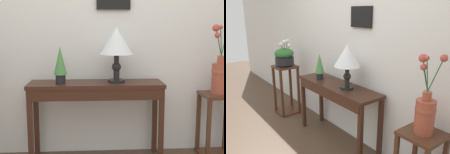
{
  "view_description": "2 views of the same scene",
  "coord_description": "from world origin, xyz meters",
  "views": [
    {
      "loc": [
        -0.18,
        -1.63,
        1.27
      ],
      "look_at": [
        0.0,
        1.3,
        0.8
      ],
      "focal_mm": 49.88,
      "sensor_mm": 36.0,
      "label": 1
    },
    {
      "loc": [
        1.96,
        -0.37,
        1.61
      ],
      "look_at": [
        -0.23,
        1.31,
        0.82
      ],
      "focal_mm": 36.78,
      "sensor_mm": 36.0,
      "label": 2
    }
  ],
  "objects": [
    {
      "name": "back_wall_with_art",
      "position": [
        0.0,
        1.5,
        1.4
      ],
      "size": [
        9.0,
        0.13,
        2.8
      ],
      "color": "silver",
      "rests_on": "ground"
    },
    {
      "name": "flower_vase_tall_right",
      "position": [
        1.03,
        1.23,
        0.84
      ],
      "size": [
        0.21,
        0.17,
        0.67
      ],
      "color": "#9E4733",
      "rests_on": "pedestal_stand_right"
    },
    {
      "name": "console_table",
      "position": [
        -0.15,
        1.2,
        0.65
      ],
      "size": [
        1.25,
        0.36,
        0.76
      ],
      "color": "#381E14",
      "rests_on": "ground"
    },
    {
      "name": "pedestal_stand_right",
      "position": [
        1.03,
        1.23,
        0.32
      ],
      "size": [
        0.33,
        0.33,
        0.64
      ],
      "color": "#472819",
      "rests_on": "ground"
    },
    {
      "name": "table_lamp",
      "position": [
        0.04,
        1.23,
        1.13
      ],
      "size": [
        0.3,
        0.3,
        0.51
      ],
      "color": "black",
      "rests_on": "console_table"
    },
    {
      "name": "potted_plant_on_console",
      "position": [
        -0.47,
        1.19,
        0.95
      ],
      "size": [
        0.12,
        0.12,
        0.34
      ],
      "color": "black",
      "rests_on": "console_table"
    }
  ]
}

